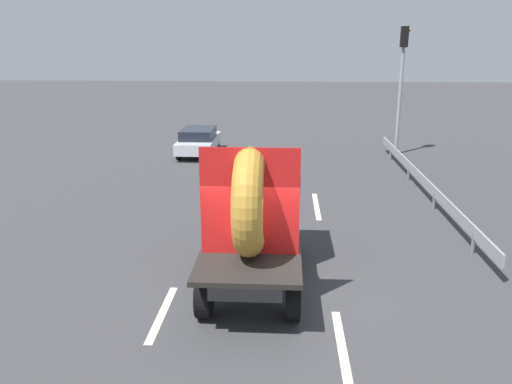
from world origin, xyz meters
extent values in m
plane|color=#38383A|center=(0.00, 0.00, 0.00)|extent=(120.00, 120.00, 0.00)
cylinder|color=black|center=(-1.10, 2.12, 0.46)|extent=(0.28, 0.93, 0.93)
cylinder|color=black|center=(0.60, 2.12, 0.46)|extent=(0.28, 0.93, 0.93)
cylinder|color=black|center=(-1.10, -0.87, 0.46)|extent=(0.28, 0.93, 0.93)
cylinder|color=black|center=(0.60, -0.87, 0.46)|extent=(0.28, 0.93, 0.93)
cube|color=black|center=(-0.25, 0.65, 0.91)|extent=(1.30, 4.81, 0.25)
cube|color=maroon|center=(-0.25, 2.12, 1.71)|extent=(2.00, 1.86, 1.35)
cube|color=black|center=(-0.25, 2.07, 2.01)|extent=(2.02, 1.76, 0.44)
cube|color=black|center=(-0.25, -0.28, 1.09)|extent=(2.00, 2.95, 0.10)
cube|color=black|center=(-0.25, 1.14, 1.69)|extent=(1.80, 0.08, 1.10)
torus|color=#B7842D|center=(-0.25, -0.43, 2.19)|extent=(0.57, 2.11, 2.11)
cube|color=red|center=(-0.25, -0.43, 2.19)|extent=(1.90, 0.03, 2.11)
cylinder|color=black|center=(-4.36, 15.14, 0.29)|extent=(0.20, 0.58, 0.58)
cylinder|color=black|center=(-2.96, 15.14, 0.29)|extent=(0.20, 0.58, 0.58)
cylinder|color=black|center=(-4.36, 12.71, 0.29)|extent=(0.20, 0.58, 0.58)
cylinder|color=black|center=(-2.96, 12.71, 0.29)|extent=(0.20, 0.58, 0.58)
cube|color=silver|center=(-3.66, 13.92, 0.54)|extent=(1.62, 3.79, 0.50)
cube|color=black|center=(-3.66, 13.83, 1.01)|extent=(1.46, 2.12, 0.45)
cylinder|color=gray|center=(5.62, 14.49, 2.44)|extent=(0.16, 0.16, 4.88)
cube|color=black|center=(5.62, 14.49, 5.33)|extent=(0.30, 0.36, 0.90)
sphere|color=yellow|center=(5.79, 14.49, 5.61)|extent=(0.20, 0.20, 0.20)
cube|color=gray|center=(5.16, 7.95, 0.55)|extent=(0.06, 14.33, 0.32)
cylinder|color=slate|center=(5.16, 2.57, 0.28)|extent=(0.10, 0.10, 0.55)
cylinder|color=slate|center=(5.16, 6.16, 0.28)|extent=(0.10, 0.10, 0.55)
cylinder|color=slate|center=(5.16, 9.74, 0.28)|extent=(0.10, 0.10, 0.55)
cylinder|color=slate|center=(5.16, 13.32, 0.28)|extent=(0.10, 0.10, 0.55)
cube|color=beige|center=(-1.96, -0.85, 0.00)|extent=(0.16, 2.20, 0.01)
cube|color=beige|center=(-1.96, 6.69, 0.00)|extent=(0.16, 2.65, 0.01)
cube|color=beige|center=(1.45, -1.85, 0.00)|extent=(0.16, 2.49, 0.01)
cube|color=beige|center=(1.45, 6.22, 0.00)|extent=(0.16, 2.78, 0.01)
camera|label=1|loc=(0.40, -9.77, 5.14)|focal=36.19mm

